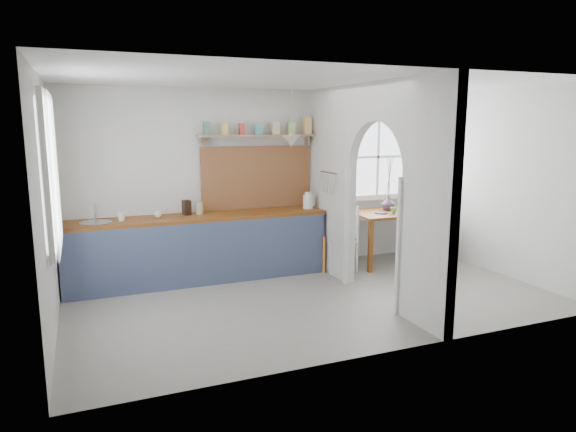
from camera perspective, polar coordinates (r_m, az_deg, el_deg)
name	(u,v)px	position (r m, az deg, el deg)	size (l,w,h in m)	color
floor	(316,299)	(6.37, 3.09, -9.19)	(5.80, 3.20, 0.01)	gray
ceiling	(318,80)	(6.03, 3.33, 14.82)	(5.80, 3.20, 0.01)	beige
walls	(317,194)	(6.06, 3.20, 2.48)	(5.81, 3.21, 2.60)	beige
partition	(366,178)	(6.42, 8.67, 4.17)	(0.12, 3.20, 2.60)	beige
kitchen_window	(47,173)	(5.46, -25.24, 4.37)	(0.10, 1.16, 1.50)	white
nook_window	(378,157)	(8.26, 9.95, 6.49)	(1.76, 0.10, 1.30)	white
counter	(200,247)	(7.10, -9.81, -3.44)	(3.50, 0.60, 0.90)	brown
sink	(96,223)	(6.84, -20.56, -0.75)	(0.40, 0.40, 0.02)	#B2B5BC
backsplash	(257,178)	(7.43, -3.44, 4.29)	(1.65, 0.03, 0.90)	brown
shelf	(259,132)	(7.31, -3.28, 9.31)	(1.75, 0.20, 0.21)	#9D775B
pendant_lamp	(291,141)	(7.12, 0.36, 8.33)	(0.26, 0.26, 0.16)	beige
utensil_rail	(329,173)	(7.12, 4.57, 4.82)	(0.02, 0.02, 0.50)	#B2B5BC
dining_table	(394,237)	(8.03, 11.65, -2.33)	(1.28, 0.85, 0.80)	brown
chair_left	(339,238)	(7.51, 5.66, -2.42)	(0.44, 0.44, 0.96)	silver
chair_right	(440,231)	(8.63, 16.54, -1.56)	(0.38, 0.38, 0.83)	silver
kettle	(308,200)	(7.45, 2.25, 1.75)	(0.20, 0.16, 0.24)	white
mug_a	(122,217)	(6.81, -18.01, -0.11)	(0.11, 0.11, 0.11)	silver
mug_b	(158,214)	(6.94, -14.28, 0.20)	(0.11, 0.11, 0.09)	silver
knife_block	(187,208)	(7.06, -11.20, 0.93)	(0.09, 0.13, 0.20)	black
jar	(199,208)	(7.08, -9.82, 0.88)	(0.11, 0.11, 0.17)	tan
towel_magenta	(324,254)	(7.37, 3.99, -4.27)	(0.02, 0.03, 0.56)	#A4124C
towel_orange	(324,256)	(7.36, 4.02, -4.48)	(0.02, 0.03, 0.56)	orange
bowl	(414,208)	(8.09, 13.82, 0.87)	(0.34, 0.34, 0.08)	white
table_cup	(394,210)	(7.75, 11.66, 0.61)	(0.10, 0.10, 0.10)	#66A65E
plate	(381,213)	(7.75, 10.30, 0.35)	(0.20, 0.20, 0.02)	#272424
vase	(388,203)	(8.05, 11.06, 1.41)	(0.21, 0.21, 0.22)	#3E2E48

